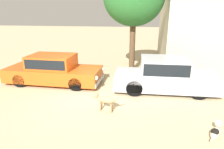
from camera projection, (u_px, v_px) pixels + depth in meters
name	position (u px, v px, depth m)	size (l,w,h in m)	color
ground_plane	(91.00, 96.00, 8.04)	(80.00, 80.00, 0.00)	tan
parked_sedan_nearest	(53.00, 69.00, 9.29)	(4.66, 1.77, 1.39)	#D15619
parked_sedan_second	(164.00, 75.00, 8.40)	(4.46, 1.89, 1.45)	#B2B5BA
stray_dog_spotted	(104.00, 99.00, 6.69)	(1.02, 0.35, 0.67)	tan
stray_dog_tan	(216.00, 130.00, 5.42)	(0.57, 0.94, 0.36)	beige
stray_cat	(103.00, 98.00, 7.62)	(0.45, 0.52, 0.16)	gray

